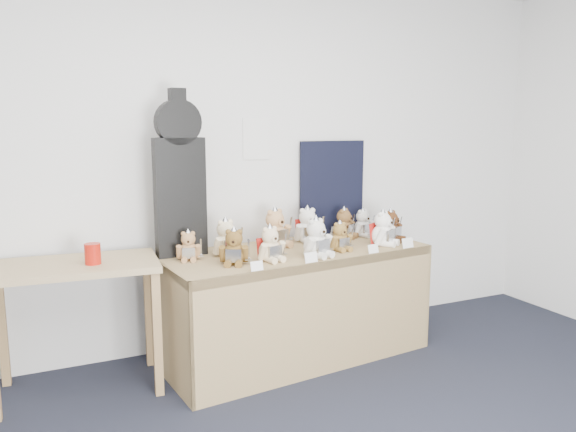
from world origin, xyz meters
name	(u,v)px	position (x,y,z in m)	size (l,w,h in m)	color
room_shell	(256,139)	(0.44, 2.49, 1.52)	(6.00, 6.00, 6.00)	silver
display_table	(300,275)	(0.55, 1.97, 0.60)	(1.92, 0.96, 0.77)	#95744C
side_table	(75,284)	(-0.89, 2.12, 0.68)	(1.01, 0.62, 0.81)	#A48458
guitar_case	(180,176)	(-0.21, 2.21, 1.30)	(0.33, 0.11, 1.09)	black
navy_board	(332,188)	(1.05, 2.45, 1.13)	(0.55, 0.02, 0.73)	black
red_cup	(93,254)	(-0.79, 2.05, 0.87)	(0.09, 0.09, 0.12)	#B4170C
teddy_front_far_left	(234,248)	(0.02, 1.84, 0.87)	(0.20, 0.20, 0.25)	brown
teddy_front_left	(270,245)	(0.26, 1.83, 0.87)	(0.21, 0.19, 0.25)	beige
teddy_front_centre	(317,239)	(0.58, 1.81, 0.88)	(0.24, 0.22, 0.29)	silver
teddy_front_right	(340,238)	(0.81, 1.90, 0.86)	(0.19, 0.16, 0.23)	olive
teddy_front_far_right	(383,230)	(1.18, 1.91, 0.88)	(0.23, 0.23, 0.28)	white
teddy_front_end	(391,227)	(1.31, 2.00, 0.87)	(0.22, 0.21, 0.26)	#4E2E1A
teddy_back_left	(226,239)	(0.06, 2.09, 0.88)	(0.23, 0.21, 0.28)	beige
teddy_back_centre_left	(276,230)	(0.46, 2.19, 0.89)	(0.26, 0.24, 0.31)	tan
teddy_back_centre_right	(308,227)	(0.74, 2.24, 0.88)	(0.24, 0.20, 0.29)	white
teddy_back_right	(344,225)	(1.06, 2.25, 0.87)	(0.21, 0.21, 0.26)	brown
teddy_back_end	(363,224)	(1.22, 2.25, 0.86)	(0.20, 0.18, 0.24)	silver
teddy_back_far_left	(188,247)	(-0.21, 2.06, 0.85)	(0.18, 0.16, 0.21)	#AA7C4F
entry_card_a	(257,266)	(0.09, 1.63, 0.80)	(0.08, 0.00, 0.06)	silver
entry_card_b	(311,257)	(0.47, 1.67, 0.80)	(0.09, 0.00, 0.07)	silver
entry_card_c	(373,249)	(0.97, 1.72, 0.80)	(0.08, 0.00, 0.06)	silver
entry_card_d	(408,243)	(1.28, 1.76, 0.81)	(0.10, 0.00, 0.07)	silver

